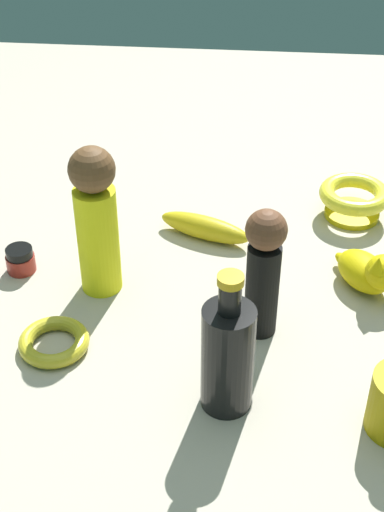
{
  "coord_description": "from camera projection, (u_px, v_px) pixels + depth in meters",
  "views": [
    {
      "loc": [
        -0.89,
        -0.08,
        0.72
      ],
      "look_at": [
        0.0,
        0.0,
        0.06
      ],
      "focal_mm": 51.78,
      "sensor_mm": 36.0,
      "label": 1
    }
  ],
  "objects": [
    {
      "name": "bangle",
      "position": [
        54.0,
        342.0,
        1.03
      ],
      "size": [
        0.1,
        0.1,
        0.02
      ],
      "primitive_type": "torus",
      "color": "gold",
      "rests_on": "ground"
    },
    {
      "name": "bowl",
      "position": [
        354.0,
        198.0,
        1.28
      ],
      "size": [
        0.12,
        0.12,
        0.06
      ],
      "color": "gold",
      "rests_on": "ground"
    },
    {
      "name": "nail_polish_jar",
      "position": [
        20.0,
        260.0,
        1.17
      ],
      "size": [
        0.05,
        0.05,
        0.04
      ],
      "color": "maroon",
      "rests_on": "ground"
    },
    {
      "name": "person_figure_adult",
      "position": [
        96.0,
        219.0,
        1.07
      ],
      "size": [
        0.07,
        0.07,
        0.24
      ],
      "color": "yellow",
      "rests_on": "ground"
    },
    {
      "name": "ground",
      "position": [
        192.0,
        288.0,
        1.14
      ],
      "size": [
        2.0,
        2.0,
        0.0
      ],
      "primitive_type": "plane",
      "color": "#BCB29E"
    },
    {
      "name": "banana",
      "position": [
        205.0,
        228.0,
        1.24
      ],
      "size": [
        0.09,
        0.17,
        0.04
      ],
      "primitive_type": "ellipsoid",
      "rotation": [
        0.0,
        0.0,
        4.36
      ],
      "color": "gold",
      "rests_on": "ground"
    },
    {
      "name": "person_figure_child",
      "position": [
        263.0,
        269.0,
        1.0
      ],
      "size": [
        0.06,
        0.06,
        0.2
      ],
      "color": "black",
      "rests_on": "ground"
    },
    {
      "name": "bottle_tall",
      "position": [
        228.0,
        355.0,
        0.91
      ],
      "size": [
        0.07,
        0.07,
        0.21
      ],
      "color": "black",
      "rests_on": "ground"
    },
    {
      "name": "cat_figurine",
      "position": [
        370.0,
        271.0,
        1.12
      ],
      "size": [
        0.12,
        0.11,
        0.09
      ],
      "color": "#DAC10A",
      "rests_on": "ground"
    }
  ]
}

